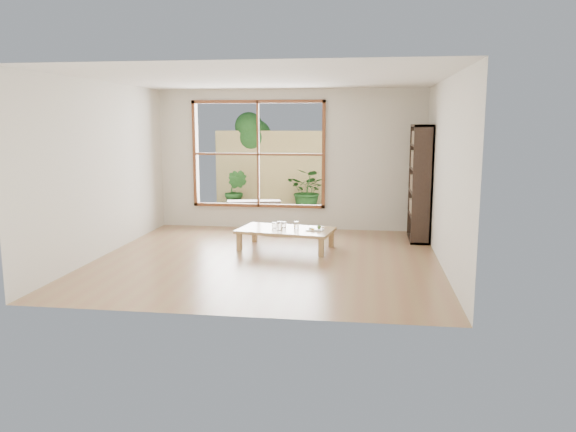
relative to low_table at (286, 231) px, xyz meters
name	(u,v)px	position (x,y,z in m)	size (l,w,h in m)	color
ground	(267,259)	(-0.18, -0.71, -0.28)	(5.00, 5.00, 0.00)	#97754B
low_table	(286,231)	(0.00, 0.00, 0.00)	(1.59, 1.05, 0.32)	tan
floor_cushion	(281,232)	(-0.27, 1.18, -0.25)	(0.52, 0.52, 0.08)	beige
bookshelf	(420,183)	(2.15, 1.00, 0.70)	(0.31, 0.88, 1.96)	#31231B
glass_tall	(279,226)	(-0.09, -0.12, 0.11)	(0.08, 0.08, 0.14)	silver
glass_mid	(296,225)	(0.16, 0.07, 0.09)	(0.08, 0.08, 0.11)	silver
glass_short	(284,225)	(-0.05, 0.11, 0.09)	(0.07, 0.07, 0.09)	silver
glass_small	(274,225)	(-0.19, 0.04, 0.08)	(0.07, 0.07, 0.09)	silver
food_tray	(316,229)	(0.48, -0.06, 0.06)	(0.28, 0.22, 0.08)	white
deck	(269,218)	(-0.78, 2.85, -0.28)	(2.80, 2.00, 0.05)	#362D27
garden_bench	(254,203)	(-1.07, 2.72, 0.03)	(1.15, 0.59, 0.35)	#31231B
bamboo_fence	(277,171)	(-0.78, 3.85, 0.62)	(2.80, 0.06, 1.80)	#DBC470
shrub_right	(308,190)	(-0.02, 3.57, 0.22)	(0.86, 0.75, 0.96)	#265820
shrub_left	(236,191)	(-1.62, 3.39, 0.21)	(0.51, 0.41, 0.93)	#265820
garden_tree	(250,138)	(-1.45, 4.16, 1.34)	(1.04, 0.85, 2.22)	#4C3D2D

